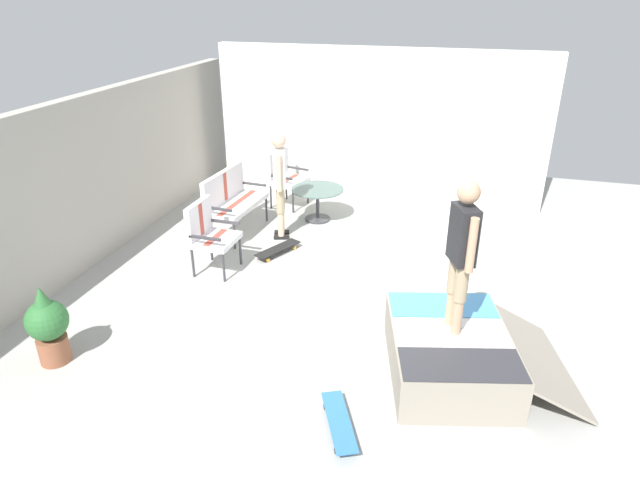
% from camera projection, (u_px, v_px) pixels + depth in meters
% --- Properties ---
extents(ground_plane, '(12.00, 12.00, 0.10)m').
position_uv_depth(ground_plane, '(357.00, 304.00, 7.14)').
color(ground_plane, '#A8A8A3').
extents(back_wall_cinderblock, '(9.00, 0.20, 2.37)m').
position_uv_depth(back_wall_cinderblock, '(78.00, 186.00, 7.60)').
color(back_wall_cinderblock, '#ADA89E').
rests_on(back_wall_cinderblock, ground_plane).
extents(house_facade, '(0.23, 6.00, 2.76)m').
position_uv_depth(house_facade, '(378.00, 126.00, 9.96)').
color(house_facade, white).
rests_on(house_facade, ground_plane).
extents(skate_ramp, '(1.97, 2.19, 0.51)m').
position_uv_depth(skate_ramp, '(452.00, 352.00, 5.70)').
color(skate_ramp, gray).
rests_on(skate_ramp, ground_plane).
extents(patio_bench, '(1.29, 0.64, 1.02)m').
position_uv_depth(patio_bench, '(231.00, 196.00, 8.85)').
color(patio_bench, '#38383D').
rests_on(patio_bench, ground_plane).
extents(patio_chair_near_house, '(0.72, 0.67, 1.02)m').
position_uv_depth(patio_chair_near_house, '(284.00, 173.00, 9.95)').
color(patio_chair_near_house, '#38383D').
rests_on(patio_chair_near_house, ground_plane).
extents(patio_chair_by_wall, '(0.63, 0.56, 1.02)m').
position_uv_depth(patio_chair_by_wall, '(208.00, 230.00, 7.64)').
color(patio_chair_by_wall, '#38383D').
rests_on(patio_chair_by_wall, ground_plane).
extents(patio_table, '(0.90, 0.90, 0.57)m').
position_uv_depth(patio_table, '(318.00, 198.00, 9.39)').
color(patio_table, '#38383D').
rests_on(patio_table, ground_plane).
extents(person_watching, '(0.46, 0.31, 1.71)m').
position_uv_depth(person_watching, '(280.00, 178.00, 8.50)').
color(person_watching, black).
rests_on(person_watching, ground_plane).
extents(person_skater, '(0.44, 0.34, 1.63)m').
position_uv_depth(person_skater, '(462.00, 249.00, 5.18)').
color(person_skater, silver).
rests_on(person_skater, skate_ramp).
extents(skateboard_by_bench, '(0.81, 0.53, 0.10)m').
position_uv_depth(skateboard_by_bench, '(278.00, 249.00, 8.30)').
color(skateboard_by_bench, black).
rests_on(skateboard_by_bench, ground_plane).
extents(skateboard_spare, '(0.81, 0.52, 0.10)m').
position_uv_depth(skateboard_spare, '(339.00, 422.00, 5.03)').
color(skateboard_spare, '#3372B2').
rests_on(skateboard_spare, ground_plane).
extents(potted_plant, '(0.44, 0.44, 0.92)m').
position_uv_depth(potted_plant, '(48.00, 325.00, 5.79)').
color(potted_plant, brown).
rests_on(potted_plant, ground_plane).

